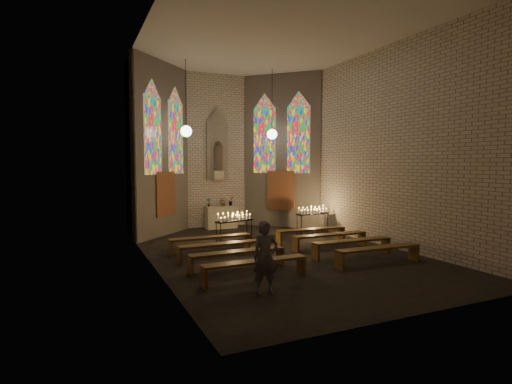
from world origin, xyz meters
TOP-DOWN VIEW (x-y plane):
  - floor at (0.00, 0.00)m, footprint 12.00×12.00m
  - room at (-0.00, 3.37)m, footprint 8.22×12.43m
  - altar at (0.00, 5.45)m, footprint 1.40×0.60m
  - flower_vase_left at (-0.55, 5.53)m, footprint 0.22×0.18m
  - flower_vase_center at (0.12, 5.42)m, footprint 0.40×0.38m
  - flower_vase_right at (0.52, 5.54)m, footprint 0.25×0.20m
  - aisle_flower_pot at (-0.08, 1.83)m, footprint 0.27×0.27m
  - votive_stand_left at (-0.75, 1.84)m, footprint 1.52×0.73m
  - votive_stand_right at (2.96, 2.44)m, footprint 1.51×0.53m
  - pew_left_0 at (-1.94, 0.92)m, footprint 2.74×0.44m
  - pew_right_0 at (1.94, 0.92)m, footprint 2.74×0.44m
  - pew_left_1 at (-1.94, -0.28)m, footprint 2.74×0.44m
  - pew_right_1 at (1.94, -0.28)m, footprint 2.74×0.44m
  - pew_left_2 at (-1.94, -1.48)m, footprint 2.74×0.44m
  - pew_right_2 at (1.94, -1.48)m, footprint 2.74×0.44m
  - pew_left_3 at (-1.94, -2.68)m, footprint 2.74×0.44m
  - pew_right_3 at (1.94, -2.68)m, footprint 2.74×0.44m
  - visitor at (-2.11, -3.62)m, footprint 0.65×0.47m

SIDE VIEW (x-z plane):
  - floor at x=0.00m, z-range 0.00..0.00m
  - aisle_flower_pot at x=-0.08m, z-range 0.00..0.37m
  - pew_left_0 at x=-1.94m, z-range 0.16..0.69m
  - pew_right_0 at x=1.94m, z-range 0.16..0.69m
  - pew_left_1 at x=-1.94m, z-range 0.16..0.69m
  - pew_right_1 at x=1.94m, z-range 0.16..0.69m
  - pew_left_2 at x=-1.94m, z-range 0.16..0.69m
  - pew_right_2 at x=1.94m, z-range 0.16..0.69m
  - pew_left_3 at x=-1.94m, z-range 0.16..0.69m
  - pew_right_3 at x=1.94m, z-range 0.16..0.69m
  - altar at x=0.00m, z-range 0.00..1.00m
  - visitor at x=-2.11m, z-range 0.00..1.63m
  - votive_stand_right at x=2.96m, z-range 0.39..1.47m
  - votive_stand_left at x=-0.75m, z-range 0.39..1.48m
  - flower_vase_center at x=0.12m, z-range 1.00..1.37m
  - flower_vase_left at x=-0.55m, z-range 1.00..1.37m
  - flower_vase_right at x=0.52m, z-range 1.00..1.43m
  - room at x=0.00m, z-range 0.21..7.22m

